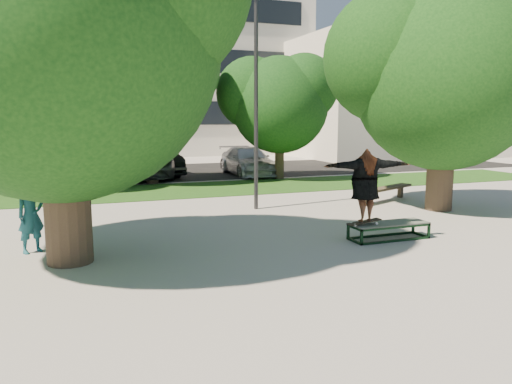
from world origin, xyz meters
name	(u,v)px	position (x,y,z in m)	size (l,w,h in m)	color
ground	(296,255)	(0.00, 0.00, 0.00)	(120.00, 120.00, 0.00)	#A09A93
grass_strip	(215,189)	(1.00, 9.50, 0.01)	(30.00, 4.00, 0.02)	#1A4213
asphalt_strip	(161,172)	(0.00, 16.00, 0.01)	(40.00, 8.00, 0.01)	black
tree_left	(51,19)	(-4.29, 1.09, 4.42)	(6.96, 5.95, 7.12)	#38281E
tree_right	(441,68)	(5.92, 3.08, 4.09)	(6.24, 5.33, 6.51)	#38281E
bg_tree_mid	(147,85)	(-1.08, 12.08, 4.02)	(5.76, 4.92, 6.24)	#38281E
bg_tree_right	(278,99)	(4.43, 11.57, 3.49)	(5.04, 4.31, 5.43)	#38281E
lamppost	(256,102)	(1.00, 5.00, 3.15)	(0.25, 0.15, 6.11)	#2D2D30
office_building	(95,47)	(-2.00, 31.98, 8.00)	(30.00, 14.12, 16.00)	beige
side_building	(396,99)	(18.00, 22.00, 4.00)	(15.00, 10.00, 8.00)	silver
grind_box	(389,231)	(2.50, 0.47, 0.19)	(1.80, 0.60, 0.38)	black
skater_rig	(365,185)	(1.85, 0.47, 1.25)	(2.02, 0.82, 1.67)	white
bystander	(31,215)	(-4.91, 2.02, 0.76)	(0.56, 0.36, 1.52)	#1A5563
bench	(384,190)	(5.38, 4.87, 0.38)	(2.83, 1.56, 0.45)	#453A29
car_dark	(153,159)	(-0.54, 14.75, 0.78)	(1.64, 4.70, 1.55)	black
car_grey	(137,160)	(-1.34, 14.13, 0.79)	(2.61, 5.67, 1.57)	#515256
car_silver_b	(248,161)	(3.73, 13.50, 0.65)	(1.83, 4.51, 1.31)	silver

